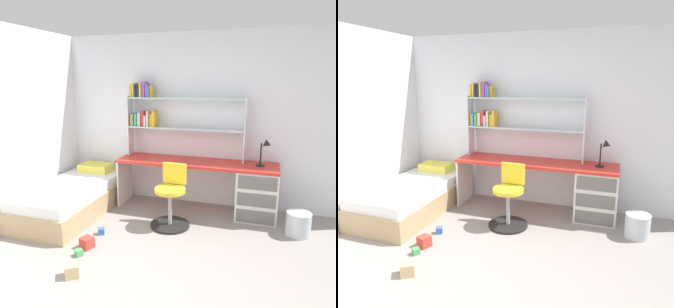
{
  "view_description": "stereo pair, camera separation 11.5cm",
  "coord_description": "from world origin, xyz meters",
  "views": [
    {
      "loc": [
        0.87,
        -2.03,
        1.88
      ],
      "look_at": [
        -0.28,
        1.58,
        0.99
      ],
      "focal_mm": 33.77,
      "sensor_mm": 36.0,
      "label": 1
    },
    {
      "loc": [
        0.98,
        -1.99,
        1.88
      ],
      "look_at": [
        -0.28,
        1.58,
        0.99
      ],
      "focal_mm": 33.77,
      "sensor_mm": 36.0,
      "label": 2
    }
  ],
  "objects": [
    {
      "name": "bookshelf_hutch",
      "position": [
        -0.59,
        2.44,
        1.41
      ],
      "size": [
        1.76,
        0.22,
        1.12
      ],
      "color": "silver",
      "rests_on": "desk"
    },
    {
      "name": "toy_block_natural_1",
      "position": [
        -0.86,
        0.3,
        0.06
      ],
      "size": [
        0.18,
        0.18,
        0.13
      ],
      "primitive_type": "cube",
      "rotation": [
        0.0,
        0.0,
        0.61
      ],
      "color": "tan",
      "rests_on": "ground_plane"
    },
    {
      "name": "toy_block_green_3",
      "position": [
        -1.01,
        0.65,
        0.04
      ],
      "size": [
        0.1,
        0.1,
        0.07
      ],
      "primitive_type": "cube",
      "rotation": [
        0.0,
        0.0,
        0.99
      ],
      "color": "#479E51",
      "rests_on": "ground_plane"
    },
    {
      "name": "toy_block_red_0",
      "position": [
        -1.01,
        0.82,
        0.06
      ],
      "size": [
        0.16,
        0.16,
        0.13
      ],
      "primitive_type": "cube",
      "rotation": [
        0.0,
        0.0,
        2.81
      ],
      "color": "red",
      "rests_on": "ground_plane"
    },
    {
      "name": "bed_platform",
      "position": [
        -1.74,
        1.67,
        0.22
      ],
      "size": [
        0.92,
        1.83,
        0.56
      ],
      "color": "tan",
      "rests_on": "ground_plane"
    },
    {
      "name": "desk",
      "position": [
        0.55,
        2.27,
        0.42
      ],
      "size": [
        2.29,
        0.57,
        0.74
      ],
      "color": "red",
      "rests_on": "ground_plane"
    },
    {
      "name": "swivel_chair",
      "position": [
        -0.27,
        1.68,
        0.33
      ],
      "size": [
        0.52,
        0.52,
        0.81
      ],
      "color": "black",
      "rests_on": "ground_plane"
    },
    {
      "name": "waste_bin",
      "position": [
        1.32,
        1.89,
        0.15
      ],
      "size": [
        0.3,
        0.3,
        0.29
      ],
      "primitive_type": "cylinder",
      "color": "silver",
      "rests_on": "ground_plane"
    },
    {
      "name": "toy_block_blue_2",
      "position": [
        -1.02,
        1.16,
        0.04
      ],
      "size": [
        0.11,
        0.11,
        0.08
      ],
      "primitive_type": "cube",
      "rotation": [
        0.0,
        0.0,
        0.53
      ],
      "color": "#3860B7",
      "rests_on": "ground_plane"
    },
    {
      "name": "desk_lamp",
      "position": [
        0.87,
        2.27,
        1.0
      ],
      "size": [
        0.2,
        0.17,
        0.38
      ],
      "color": "black",
      "rests_on": "desk"
    },
    {
      "name": "room_shell",
      "position": [
        -1.19,
        1.22,
        1.28
      ],
      "size": [
        5.44,
        6.16,
        2.56
      ],
      "color": "silver",
      "rests_on": "ground_plane"
    }
  ]
}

